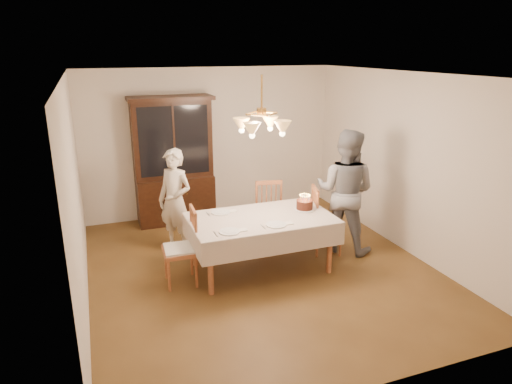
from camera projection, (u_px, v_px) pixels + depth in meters
name	position (u px, v px, depth m)	size (l,w,h in m)	color
ground	(261.00, 269.00, 6.29)	(5.00, 5.00, 0.00)	#533617
room_shell	(261.00, 157.00, 5.81)	(5.00, 5.00, 5.00)	white
dining_table	(261.00, 222.00, 6.08)	(1.90, 1.10, 0.76)	brown
china_hutch	(174.00, 163.00, 7.75)	(1.38, 0.54, 2.16)	black
chair_far_side	(266.00, 211.00, 7.19)	(0.51, 0.49, 1.00)	brown
chair_left_end	(181.00, 251.00, 5.78)	(0.44, 0.46, 1.00)	brown
chair_right_end	(326.00, 224.00, 6.69)	(0.53, 0.54, 1.00)	brown
elderly_woman	(175.00, 201.00, 6.65)	(0.56, 0.37, 1.55)	#EEE1C9
adult_in_grey	(345.00, 191.00, 6.65)	(0.89, 0.69, 1.82)	slate
birthday_cake	(305.00, 205.00, 6.32)	(0.30, 0.30, 0.22)	white
place_setting_near_left	(230.00, 232.00, 5.57)	(0.41, 0.26, 0.02)	white
place_setting_near_right	(277.00, 225.00, 5.78)	(0.41, 0.26, 0.02)	white
place_setting_far_left	(222.00, 212.00, 6.22)	(0.41, 0.26, 0.02)	white
chandelier	(262.00, 126.00, 5.69)	(0.62, 0.62, 0.73)	#BF8C3F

